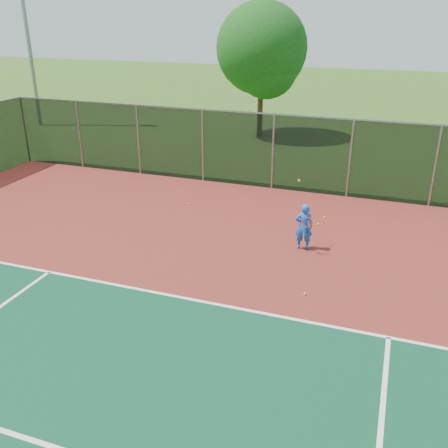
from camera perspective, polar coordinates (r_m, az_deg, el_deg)
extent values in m
plane|color=#2F5919|center=(9.68, 4.76, -20.48)|extent=(120.00, 120.00, 0.00)
cube|color=maroon|center=(11.18, 7.52, -13.64)|extent=(30.00, 20.00, 0.02)
cube|color=white|center=(11.87, 18.29, -12.21)|extent=(22.00, 0.10, 0.00)
cube|color=black|center=(19.59, 14.20, 7.21)|extent=(30.00, 0.04, 3.00)
cube|color=gray|center=(19.25, 14.64, 11.50)|extent=(30.00, 0.06, 0.06)
imported|color=blue|center=(15.09, 9.11, -0.29)|extent=(0.58, 0.44, 1.44)
cylinder|color=black|center=(14.84, 9.49, -0.75)|extent=(0.03, 0.15, 0.27)
torus|color=#A51414|center=(14.63, 9.49, 0.17)|extent=(0.30, 0.13, 0.29)
sphere|color=#C1E61A|center=(14.73, 8.57, 4.95)|extent=(0.07, 0.07, 0.07)
sphere|color=#C1E61A|center=(18.61, -4.01, 2.29)|extent=(0.07, 0.07, 0.07)
sphere|color=#C1E61A|center=(17.08, 10.65, -0.04)|extent=(0.07, 0.07, 0.07)
sphere|color=#C1E61A|center=(17.71, 11.42, 0.75)|extent=(0.07, 0.07, 0.07)
sphere|color=#C1E61A|center=(12.96, 9.24, -7.87)|extent=(0.07, 0.07, 0.07)
sphere|color=#C1E61A|center=(15.96, 8.65, -1.61)|extent=(0.07, 0.07, 0.07)
cylinder|color=gray|center=(33.70, -21.81, 21.24)|extent=(0.24, 0.24, 12.85)
cylinder|color=#382514|center=(29.15, 4.13, 12.68)|extent=(0.30, 0.30, 2.79)
sphere|color=#124713|center=(28.73, 4.34, 19.39)|extent=(4.96, 4.96, 4.96)
sphere|color=#124713|center=(28.41, 4.92, 17.44)|extent=(3.41, 3.41, 3.41)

